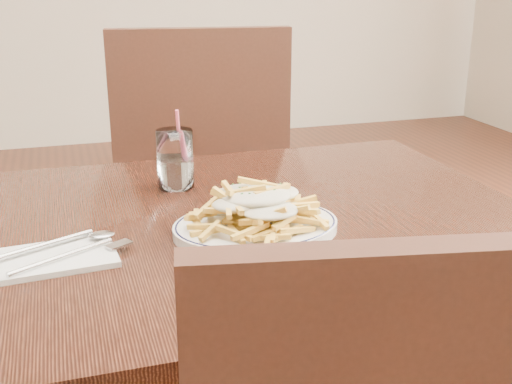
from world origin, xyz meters
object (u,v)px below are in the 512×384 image
object	(u,v)px
fries_plate	(256,227)
water_glass	(175,163)
table	(196,263)
chair_far	(200,180)
loaded_fries	(256,202)

from	to	relation	value
fries_plate	water_glass	xyz separation A→B (m)	(-0.08, 0.27, 0.04)
table	fries_plate	world-z (taller)	fries_plate
chair_far	loaded_fries	size ratio (longest dim) A/B	3.98
chair_far	water_glass	size ratio (longest dim) A/B	6.49
table	loaded_fries	xyz separation A→B (m)	(0.09, -0.07, 0.13)
table	fries_plate	distance (m)	0.14
chair_far	water_glass	xyz separation A→B (m)	(-0.16, -0.54, 0.22)
table	fries_plate	size ratio (longest dim) A/B	3.75
chair_far	fries_plate	world-z (taller)	chair_far
water_glass	loaded_fries	bearing A→B (deg)	-72.59
chair_far	fries_plate	bearing A→B (deg)	-95.61
fries_plate	loaded_fries	distance (m)	0.04
water_glass	table	bearing A→B (deg)	-90.99
loaded_fries	table	bearing A→B (deg)	139.78
fries_plate	water_glass	world-z (taller)	water_glass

